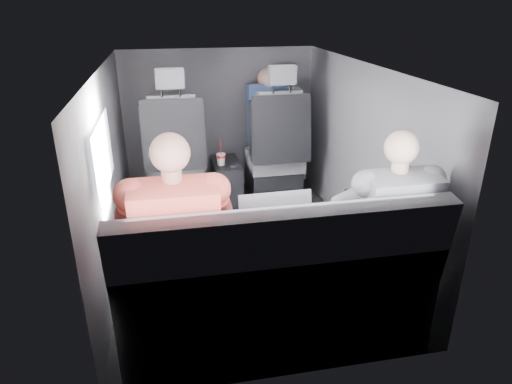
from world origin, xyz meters
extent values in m
plane|color=black|center=(0.00, 0.00, 0.00)|extent=(2.60, 2.60, 0.00)
plane|color=#B2B2AD|center=(0.00, 0.00, 1.35)|extent=(2.60, 2.60, 0.00)
cube|color=#56565B|center=(-0.90, 0.00, 0.68)|extent=(0.02, 2.60, 1.35)
cube|color=#56565B|center=(0.90, 0.00, 0.68)|extent=(0.02, 2.60, 1.35)
cube|color=#56565B|center=(0.00, 1.30, 0.68)|extent=(1.80, 0.02, 1.35)
cube|color=#56565B|center=(0.00, -1.30, 0.68)|extent=(1.80, 0.02, 1.35)
cube|color=white|center=(-0.88, -0.30, 0.90)|extent=(0.02, 0.75, 0.42)
cube|color=black|center=(0.45, 0.67, 0.80)|extent=(0.35, 0.11, 0.59)
cube|color=black|center=(-0.45, 0.92, 0.15)|extent=(0.46, 0.48, 0.30)
cube|color=#56575B|center=(-0.45, 0.90, 0.38)|extent=(0.48, 0.46, 0.14)
cube|color=#56575B|center=(-0.45, 0.70, 0.75)|extent=(0.38, 0.18, 0.61)
cube|color=black|center=(-0.67, 0.70, 0.72)|extent=(0.08, 0.21, 0.53)
cube|color=black|center=(-0.23, 0.70, 0.72)|extent=(0.08, 0.21, 0.53)
cube|color=black|center=(-0.45, 0.64, 0.74)|extent=(0.50, 0.11, 0.58)
cube|color=#56575B|center=(-0.45, 0.66, 1.19)|extent=(0.22, 0.10, 0.15)
cube|color=black|center=(0.45, 0.92, 0.15)|extent=(0.46, 0.48, 0.30)
cube|color=#56575B|center=(0.45, 0.90, 0.38)|extent=(0.48, 0.46, 0.14)
cube|color=#56575B|center=(0.45, 0.70, 0.75)|extent=(0.38, 0.18, 0.61)
cube|color=black|center=(0.23, 0.70, 0.72)|extent=(0.08, 0.21, 0.53)
cube|color=black|center=(0.67, 0.70, 0.72)|extent=(0.08, 0.21, 0.53)
cube|color=black|center=(0.45, 0.64, 0.74)|extent=(0.50, 0.11, 0.58)
cube|color=#56575B|center=(0.45, 0.66, 1.19)|extent=(0.22, 0.10, 0.15)
cube|color=black|center=(0.00, 0.88, 0.20)|extent=(0.24, 0.48, 0.40)
cylinder|color=black|center=(-0.05, 0.76, 0.41)|extent=(0.09, 0.09, 0.01)
cylinder|color=black|center=(0.06, 0.76, 0.41)|extent=(0.09, 0.09, 0.01)
cube|color=#56575B|center=(0.00, -1.02, 0.23)|extent=(1.60, 0.50, 0.45)
cube|color=#56575B|center=(0.00, -1.25, 0.68)|extent=(1.60, 0.17, 0.47)
cylinder|color=red|center=(-0.06, 0.78, 0.49)|extent=(0.08, 0.08, 0.02)
cylinder|color=white|center=(-0.06, 0.78, 0.51)|extent=(0.08, 0.08, 0.01)
cylinder|color=red|center=(-0.06, 0.78, 0.58)|extent=(0.01, 0.01, 0.13)
cube|color=white|center=(-0.48, -0.70, 0.59)|extent=(0.36, 0.33, 0.02)
cube|color=silver|center=(-0.48, -0.72, 0.60)|extent=(0.26, 0.22, 0.00)
cube|color=white|center=(-0.48, -0.64, 0.60)|extent=(0.10, 0.08, 0.00)
cube|color=white|center=(-0.48, -0.83, 0.70)|extent=(0.28, 0.20, 0.20)
cube|color=white|center=(-0.48, -0.83, 0.70)|extent=(0.25, 0.17, 0.17)
cube|color=#ABABB0|center=(0.02, -0.79, 0.59)|extent=(0.39, 0.28, 0.02)
cube|color=silver|center=(0.02, -0.80, 0.60)|extent=(0.32, 0.15, 0.00)
cube|color=#ABABB0|center=(0.02, -0.71, 0.60)|extent=(0.12, 0.06, 0.00)
cube|color=#ABABB0|center=(0.02, -0.95, 0.72)|extent=(0.38, 0.09, 0.25)
cube|color=white|center=(0.02, -0.95, 0.72)|extent=(0.34, 0.07, 0.22)
cube|color=black|center=(0.58, -0.78, 0.59)|extent=(0.39, 0.29, 0.02)
cube|color=black|center=(0.58, -0.80, 0.60)|extent=(0.32, 0.17, 0.00)
cube|color=black|center=(0.58, -0.71, 0.60)|extent=(0.12, 0.07, 0.00)
cube|color=black|center=(0.58, -0.95, 0.72)|extent=(0.37, 0.11, 0.25)
cube|color=white|center=(0.58, -0.94, 0.72)|extent=(0.33, 0.09, 0.21)
cube|color=#38383D|center=(-0.60, -0.90, 0.51)|extent=(0.15, 0.43, 0.13)
cube|color=#38383D|center=(-0.38, -0.90, 0.51)|extent=(0.15, 0.43, 0.13)
cube|color=#38383D|center=(-0.60, -0.67, 0.23)|extent=(0.13, 0.13, 0.45)
cube|color=#38383D|center=(-0.38, -0.67, 0.23)|extent=(0.13, 0.13, 0.45)
cube|color=#C54F40|center=(-0.49, -1.10, 0.76)|extent=(0.39, 0.27, 0.54)
sphere|color=tan|center=(-0.49, -1.07, 1.14)|extent=(0.18, 0.18, 0.18)
cylinder|color=tan|center=(-0.69, -0.82, 0.67)|extent=(0.11, 0.27, 0.12)
cylinder|color=tan|center=(-0.30, -0.82, 0.67)|extent=(0.11, 0.27, 0.12)
cube|color=navy|center=(0.50, -0.90, 0.51)|extent=(0.14, 0.41, 0.12)
cube|color=navy|center=(0.71, -0.90, 0.51)|extent=(0.14, 0.41, 0.12)
cube|color=navy|center=(0.50, -0.69, 0.23)|extent=(0.12, 0.12, 0.45)
cube|color=navy|center=(0.71, -0.69, 0.23)|extent=(0.12, 0.12, 0.45)
cube|color=slate|center=(0.60, -1.10, 0.74)|extent=(0.37, 0.25, 0.50)
sphere|color=beige|center=(0.60, -1.07, 1.10)|extent=(0.17, 0.17, 0.17)
cylinder|color=beige|center=(0.42, -0.82, 0.65)|extent=(0.10, 0.26, 0.11)
cylinder|color=beige|center=(0.79, -0.82, 0.65)|extent=(0.10, 0.26, 0.11)
cube|color=navy|center=(0.43, 1.08, 0.78)|extent=(0.38, 0.25, 0.56)
sphere|color=tan|center=(0.43, 1.10, 1.09)|extent=(0.19, 0.19, 0.19)
cube|color=navy|center=(0.43, 1.14, 0.49)|extent=(0.33, 0.38, 0.12)
camera|label=1|loc=(-0.49, -3.00, 1.76)|focal=32.00mm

